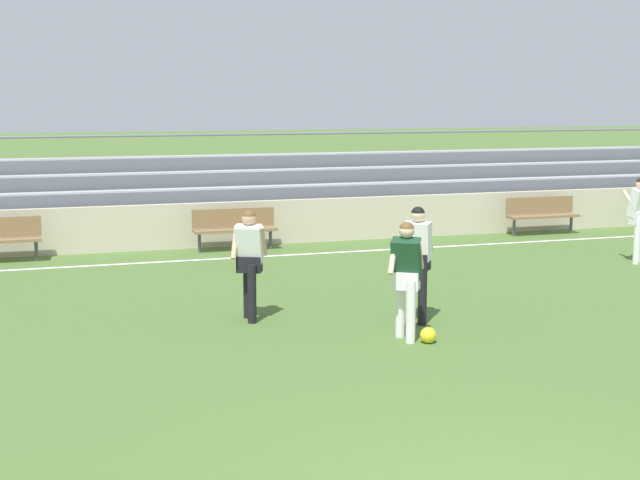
{
  "coord_description": "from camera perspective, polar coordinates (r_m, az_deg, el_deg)",
  "views": [
    {
      "loc": [
        -3.35,
        -5.74,
        3.31
      ],
      "look_at": [
        0.72,
        7.21,
        1.13
      ],
      "focal_mm": 50.45,
      "sensor_mm": 36.0,
      "label": 1
    }
  ],
  "objects": [
    {
      "name": "player_white_wide_right",
      "position": [
        18.94,
        19.6,
        1.68
      ],
      "size": [
        0.47,
        0.61,
        1.72
      ],
      "color": "white",
      "rests_on": "ground"
    },
    {
      "name": "bench_near_wall_gap",
      "position": [
        19.48,
        -5.45,
        0.94
      ],
      "size": [
        1.8,
        0.4,
        0.9
      ],
      "color": "olive",
      "rests_on": "ground"
    },
    {
      "name": "player_white_on_ball",
      "position": [
        13.17,
        6.19,
        -0.86
      ],
      "size": [
        0.67,
        0.46,
        1.72
      ],
      "color": "black",
      "rests_on": "ground"
    },
    {
      "name": "sideline_wall",
      "position": [
        19.92,
        -7.6,
        0.93
      ],
      "size": [
        48.0,
        0.16,
        0.99
      ],
      "primitive_type": "cube",
      "color": "beige",
      "rests_on": "ground"
    },
    {
      "name": "bench_centre_sideline",
      "position": [
        22.29,
        13.88,
        1.74
      ],
      "size": [
        1.8,
        0.4,
        0.9
      ],
      "color": "olive",
      "rests_on": "ground"
    },
    {
      "name": "field_line_sideline",
      "position": [
        18.54,
        -6.77,
        -1.2
      ],
      "size": [
        44.0,
        0.12,
        0.01
      ],
      "primitive_type": "cube",
      "color": "white",
      "rests_on": "ground"
    },
    {
      "name": "player_dark_deep_cover",
      "position": [
        12.23,
        5.49,
        -1.93
      ],
      "size": [
        0.68,
        0.51,
        1.64
      ],
      "color": "white",
      "rests_on": "ground"
    },
    {
      "name": "soccer_ball",
      "position": [
        12.29,
        6.87,
        -6.01
      ],
      "size": [
        0.22,
        0.22,
        0.22
      ],
      "primitive_type": "sphere",
      "color": "yellow",
      "rests_on": "ground"
    },
    {
      "name": "player_white_trailing_run",
      "position": [
        13.28,
        -4.51,
        -0.96
      ],
      "size": [
        0.62,
        0.47,
        1.66
      ],
      "color": "black",
      "rests_on": "ground"
    },
    {
      "name": "bleacher_stand",
      "position": [
        22.81,
        0.07,
        3.27
      ],
      "size": [
        23.23,
        3.17,
        2.34
      ],
      "color": "#B2B2B7",
      "rests_on": "ground"
    }
  ]
}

